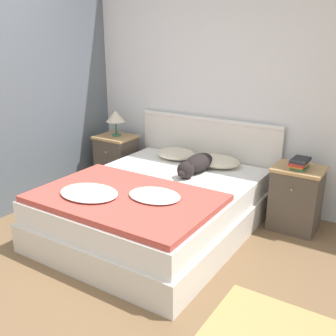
% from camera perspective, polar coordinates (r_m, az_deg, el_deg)
% --- Properties ---
extents(ground_plane, '(16.00, 16.00, 0.00)m').
position_cam_1_polar(ground_plane, '(3.30, -13.80, -15.01)').
color(ground_plane, brown).
extents(wall_back, '(9.00, 0.06, 2.55)m').
position_cam_1_polar(wall_back, '(4.50, 5.00, 11.96)').
color(wall_back, silver).
rests_on(wall_back, ground_plane).
extents(wall_side_left, '(0.06, 3.10, 2.55)m').
position_cam_1_polar(wall_side_left, '(4.55, -18.12, 11.20)').
color(wall_side_left, slate).
rests_on(wall_side_left, ground_plane).
extents(bed, '(1.64, 2.04, 0.48)m').
position_cam_1_polar(bed, '(3.79, -1.67, -5.75)').
color(bed, silver).
rests_on(bed, ground_plane).
extents(headboard, '(1.72, 0.06, 0.93)m').
position_cam_1_polar(headboard, '(4.54, 5.70, 1.82)').
color(headboard, silver).
rests_on(headboard, ground_plane).
extents(nightstand_left, '(0.46, 0.40, 0.63)m').
position_cam_1_polar(nightstand_left, '(4.95, -7.47, 1.12)').
color(nightstand_left, '#4C4238').
rests_on(nightstand_left, ground_plane).
extents(nightstand_right, '(0.46, 0.40, 0.63)m').
position_cam_1_polar(nightstand_right, '(3.98, 18.06, -4.19)').
color(nightstand_right, '#4C4238').
rests_on(nightstand_right, ground_plane).
extents(pillow_left, '(0.47, 0.37, 0.11)m').
position_cam_1_polar(pillow_left, '(4.44, 1.18, 2.11)').
color(pillow_left, beige).
rests_on(pillow_left, bed).
extents(pillow_right, '(0.47, 0.37, 0.11)m').
position_cam_1_polar(pillow_right, '(4.20, 7.32, 0.98)').
color(pillow_right, beige).
rests_on(pillow_right, bed).
extents(quilt, '(1.53, 1.01, 0.09)m').
position_cam_1_polar(quilt, '(3.34, -6.47, -4.24)').
color(quilt, '#BC4C42').
rests_on(quilt, bed).
extents(dog, '(0.23, 0.68, 0.18)m').
position_cam_1_polar(dog, '(3.99, 4.07, 0.55)').
color(dog, black).
rests_on(dog, bed).
extents(book_stack, '(0.16, 0.23, 0.10)m').
position_cam_1_polar(book_stack, '(3.83, 18.53, 0.68)').
color(book_stack, '#337547').
rests_on(book_stack, nightstand_right).
extents(table_lamp, '(0.23, 0.23, 0.31)m').
position_cam_1_polar(table_lamp, '(4.82, -7.62, 7.37)').
color(table_lamp, '#336B4C').
rests_on(table_lamp, nightstand_left).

